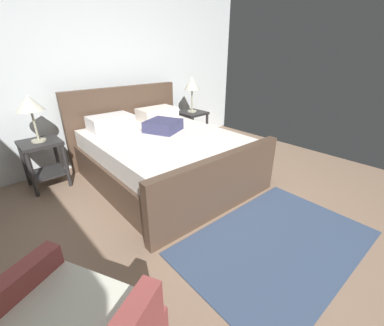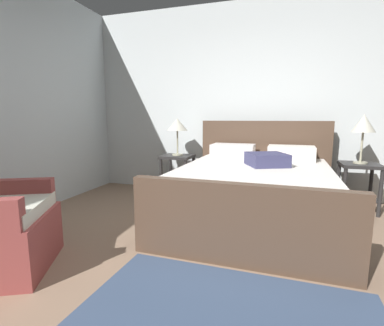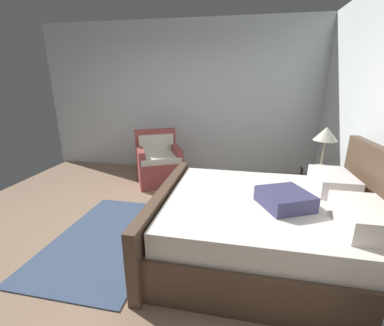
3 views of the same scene
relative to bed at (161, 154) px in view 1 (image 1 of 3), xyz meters
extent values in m
cube|color=#94765E|center=(-0.05, -1.49, -0.35)|extent=(5.17, 5.29, 0.02)
cube|color=silver|center=(-0.05, 1.22, 1.06)|extent=(5.29, 0.12, 2.80)
cube|color=brown|center=(0.00, -0.06, -0.14)|extent=(1.70, 1.97, 0.40)
cube|color=brown|center=(0.03, 0.95, 0.21)|extent=(1.77, 0.15, 1.11)
cube|color=brown|center=(-0.03, -1.07, -0.01)|extent=(1.77, 0.15, 0.66)
cube|color=white|center=(0.00, -0.06, 0.17)|extent=(1.62, 1.91, 0.22)
cube|color=white|center=(-0.35, 0.64, 0.37)|extent=(0.57, 0.38, 0.18)
cube|color=white|center=(0.39, 0.61, 0.37)|extent=(0.57, 0.38, 0.18)
cube|color=#3B3C63|center=(0.11, 0.08, 0.35)|extent=(0.53, 0.53, 0.14)
cube|color=#292728|center=(1.20, 0.72, 0.24)|extent=(0.44, 0.44, 0.04)
cube|color=#292728|center=(1.20, 0.72, -0.16)|extent=(0.40, 0.40, 0.02)
cylinder|color=#292728|center=(1.01, 0.53, -0.06)|extent=(0.04, 0.04, 0.56)
cylinder|color=#292728|center=(1.39, 0.53, -0.06)|extent=(0.04, 0.04, 0.56)
cylinder|color=#292728|center=(1.01, 0.91, -0.06)|extent=(0.04, 0.04, 0.56)
cylinder|color=#292728|center=(1.39, 0.91, -0.06)|extent=(0.04, 0.04, 0.56)
cylinder|color=#B7B293|center=(1.20, 0.72, 0.27)|extent=(0.16, 0.16, 0.02)
cylinder|color=#B7B293|center=(1.20, 0.72, 0.46)|extent=(0.02, 0.02, 0.36)
cone|color=beige|center=(1.20, 0.72, 0.74)|extent=(0.26, 0.26, 0.21)
cube|color=#292728|center=(-1.20, 0.79, 0.24)|extent=(0.44, 0.44, 0.04)
cube|color=#292728|center=(-1.20, 0.79, -0.16)|extent=(0.40, 0.40, 0.02)
cylinder|color=#292728|center=(-1.39, 0.60, -0.06)|extent=(0.04, 0.04, 0.56)
cylinder|color=#292728|center=(-1.01, 0.60, -0.06)|extent=(0.04, 0.04, 0.56)
cylinder|color=#292728|center=(-1.39, 0.98, -0.06)|extent=(0.04, 0.04, 0.56)
cylinder|color=#292728|center=(-1.01, 0.98, -0.06)|extent=(0.04, 0.04, 0.56)
cylinder|color=#B7B293|center=(-1.20, 0.79, 0.27)|extent=(0.16, 0.16, 0.02)
cylinder|color=#B7B293|center=(-1.20, 0.79, 0.45)|extent=(0.02, 0.02, 0.35)
cone|color=beige|center=(-1.20, 0.79, 0.71)|extent=(0.30, 0.30, 0.18)
cube|color=#3C4F6F|center=(0.00, -1.74, -0.34)|extent=(1.80, 1.20, 0.01)
camera|label=1|loc=(-1.77, -2.55, 1.26)|focal=23.58mm
camera|label=2|loc=(0.23, -3.17, 0.81)|focal=26.62mm
camera|label=3|loc=(2.28, -0.40, 1.33)|focal=23.54mm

